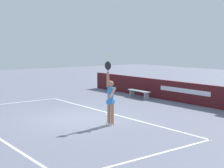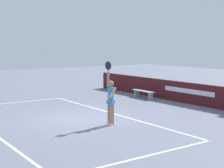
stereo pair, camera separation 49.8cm
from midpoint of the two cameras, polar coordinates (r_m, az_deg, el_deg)
The scene contains 6 objects.
ground_plane at distance 14.90m, azimuth -6.88°, elevation -5.77°, with size 60.00×60.00×0.00m, color slate.
court_lines at distance 14.47m, azimuth -10.08°, elevation -6.20°, with size 11.19×5.69×0.00m.
back_wall at distance 19.10m, azimuth 11.00°, elevation -1.38°, with size 16.23×0.19×1.14m.
tennis_player at distance 13.48m, azimuth -1.32°, elevation -2.46°, with size 0.53×0.48×2.54m.
tennis_ball at distance 13.53m, azimuth -1.43°, elevation 4.69°, with size 0.07×0.07×0.07m.
courtside_bench_near at distance 20.45m, azimuth 3.85°, elevation -1.36°, with size 1.78×0.44×0.46m.
Camera 1 is at (12.43, -7.53, 3.18)m, focal length 54.71 mm.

